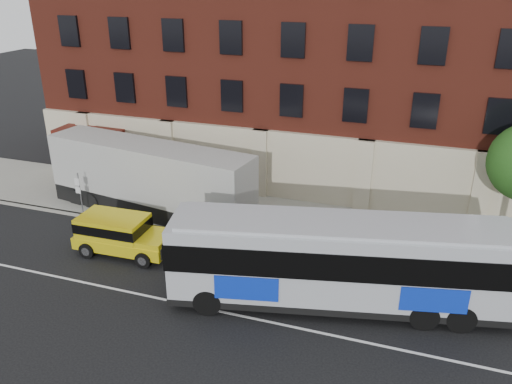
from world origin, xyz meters
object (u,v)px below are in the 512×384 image
(city_bus, at_px, (341,260))
(shipping_container, at_px, (150,181))
(yellow_suv, at_px, (119,232))
(sign_pole, at_px, (79,191))

(city_bus, relative_size, shipping_container, 1.12)
(shipping_container, bearing_deg, city_bus, -23.86)
(yellow_suv, bearing_deg, city_bus, -4.07)
(city_bus, bearing_deg, shipping_container, 156.14)
(sign_pole, relative_size, shipping_container, 0.20)
(yellow_suv, bearing_deg, shipping_container, 99.63)
(yellow_suv, height_order, shipping_container, shipping_container)
(city_bus, height_order, shipping_container, shipping_container)
(city_bus, height_order, yellow_suv, city_bus)
(yellow_suv, xyz_separation_m, shipping_container, (-0.72, 4.27, 0.93))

